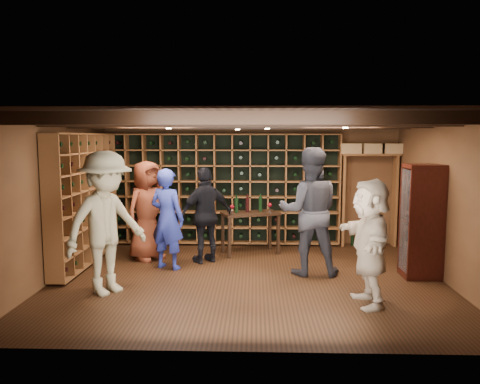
{
  "coord_description": "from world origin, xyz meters",
  "views": [
    {
      "loc": [
        0.11,
        -7.09,
        2.2
      ],
      "look_at": [
        -0.13,
        0.2,
        1.34
      ],
      "focal_mm": 35.0,
      "sensor_mm": 36.0,
      "label": 1
    }
  ],
  "objects_px": {
    "guest_khaki": "(106,223)",
    "guest_beige": "(370,242)",
    "display_cabinet": "(421,223)",
    "man_grey_suit": "(309,211)",
    "guest_red_floral": "(147,211)",
    "tasting_table": "(250,217)",
    "guest_woman_black": "(206,215)",
    "man_blue_shirt": "(167,219)"
  },
  "relations": [
    {
      "from": "guest_red_floral",
      "to": "tasting_table",
      "type": "xyz_separation_m",
      "value": [
        1.84,
        0.47,
        -0.18
      ]
    },
    {
      "from": "man_blue_shirt",
      "to": "display_cabinet",
      "type": "bearing_deg",
      "value": -161.71
    },
    {
      "from": "display_cabinet",
      "to": "guest_khaki",
      "type": "distance_m",
      "value": 4.78
    },
    {
      "from": "guest_beige",
      "to": "tasting_table",
      "type": "xyz_separation_m",
      "value": [
        -1.59,
        2.65,
        -0.13
      ]
    },
    {
      "from": "display_cabinet",
      "to": "tasting_table",
      "type": "bearing_deg",
      "value": 152.65
    },
    {
      "from": "guest_red_floral",
      "to": "guest_beige",
      "type": "height_order",
      "value": "guest_red_floral"
    },
    {
      "from": "display_cabinet",
      "to": "guest_red_floral",
      "type": "distance_m",
      "value": 4.62
    },
    {
      "from": "guest_beige",
      "to": "man_grey_suit",
      "type": "bearing_deg",
      "value": -157.89
    },
    {
      "from": "guest_red_floral",
      "to": "tasting_table",
      "type": "height_order",
      "value": "guest_red_floral"
    },
    {
      "from": "man_blue_shirt",
      "to": "man_grey_suit",
      "type": "xyz_separation_m",
      "value": [
        2.33,
        -0.24,
        0.17
      ]
    },
    {
      "from": "display_cabinet",
      "to": "guest_beige",
      "type": "distance_m",
      "value": 1.67
    },
    {
      "from": "guest_khaki",
      "to": "tasting_table",
      "type": "height_order",
      "value": "guest_khaki"
    },
    {
      "from": "man_blue_shirt",
      "to": "guest_beige",
      "type": "bearing_deg",
      "value": 174.71
    },
    {
      "from": "man_blue_shirt",
      "to": "tasting_table",
      "type": "bearing_deg",
      "value": -119.58
    },
    {
      "from": "guest_khaki",
      "to": "tasting_table",
      "type": "xyz_separation_m",
      "value": [
        1.99,
        2.31,
        -0.3
      ]
    },
    {
      "from": "guest_woman_black",
      "to": "guest_khaki",
      "type": "height_order",
      "value": "guest_khaki"
    },
    {
      "from": "guest_red_floral",
      "to": "tasting_table",
      "type": "distance_m",
      "value": 1.91
    },
    {
      "from": "man_grey_suit",
      "to": "guest_red_floral",
      "type": "relative_size",
      "value": 1.14
    },
    {
      "from": "guest_woman_black",
      "to": "guest_beige",
      "type": "distance_m",
      "value": 3.1
    },
    {
      "from": "man_grey_suit",
      "to": "tasting_table",
      "type": "bearing_deg",
      "value": -51.55
    },
    {
      "from": "man_grey_suit",
      "to": "guest_beige",
      "type": "relative_size",
      "value": 1.22
    },
    {
      "from": "guest_khaki",
      "to": "guest_beige",
      "type": "xyz_separation_m",
      "value": [
        3.58,
        -0.34,
        -0.17
      ]
    },
    {
      "from": "guest_khaki",
      "to": "guest_red_floral",
      "type": "bearing_deg",
      "value": 31.18
    },
    {
      "from": "man_blue_shirt",
      "to": "guest_woman_black",
      "type": "height_order",
      "value": "man_blue_shirt"
    },
    {
      "from": "guest_red_floral",
      "to": "guest_woman_black",
      "type": "bearing_deg",
      "value": -61.37
    },
    {
      "from": "guest_khaki",
      "to": "guest_beige",
      "type": "height_order",
      "value": "guest_khaki"
    },
    {
      "from": "display_cabinet",
      "to": "guest_red_floral",
      "type": "bearing_deg",
      "value": 168.53
    },
    {
      "from": "man_grey_suit",
      "to": "guest_khaki",
      "type": "relative_size",
      "value": 1.01
    },
    {
      "from": "display_cabinet",
      "to": "guest_khaki",
      "type": "relative_size",
      "value": 0.87
    },
    {
      "from": "man_grey_suit",
      "to": "man_blue_shirt",
      "type": "bearing_deg",
      "value": -4.15
    },
    {
      "from": "man_blue_shirt",
      "to": "guest_woman_black",
      "type": "distance_m",
      "value": 0.73
    },
    {
      "from": "man_grey_suit",
      "to": "display_cabinet",
      "type": "bearing_deg",
      "value": 178.02
    },
    {
      "from": "man_blue_shirt",
      "to": "guest_red_floral",
      "type": "relative_size",
      "value": 0.95
    },
    {
      "from": "man_grey_suit",
      "to": "tasting_table",
      "type": "xyz_separation_m",
      "value": [
        -0.96,
        1.28,
        -0.31
      ]
    },
    {
      "from": "guest_beige",
      "to": "tasting_table",
      "type": "bearing_deg",
      "value": -151.71
    },
    {
      "from": "man_blue_shirt",
      "to": "man_grey_suit",
      "type": "relative_size",
      "value": 0.83
    },
    {
      "from": "guest_khaki",
      "to": "display_cabinet",
      "type": "bearing_deg",
      "value": -42.86
    },
    {
      "from": "guest_woman_black",
      "to": "tasting_table",
      "type": "bearing_deg",
      "value": -173.76
    },
    {
      "from": "tasting_table",
      "to": "guest_red_floral",
      "type": "bearing_deg",
      "value": 174.58
    },
    {
      "from": "man_blue_shirt",
      "to": "guest_woman_black",
      "type": "bearing_deg",
      "value": -123.22
    },
    {
      "from": "guest_beige",
      "to": "tasting_table",
      "type": "distance_m",
      "value": 3.1
    },
    {
      "from": "man_blue_shirt",
      "to": "guest_woman_black",
      "type": "xyz_separation_m",
      "value": [
        0.61,
        0.4,
        -0.0
      ]
    }
  ]
}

